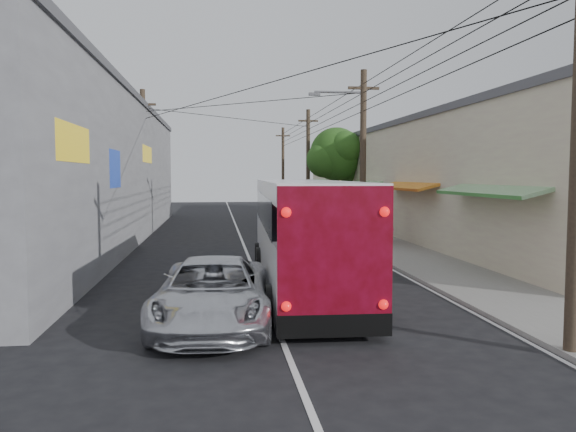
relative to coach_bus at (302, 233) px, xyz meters
name	(u,v)px	position (x,y,z in m)	size (l,w,h in m)	color
ground	(280,336)	(-1.20, -4.76, -1.66)	(120.00, 120.00, 0.00)	black
sidewalk	(353,233)	(5.30, 15.24, -1.60)	(3.00, 80.00, 0.12)	slate
building_right	(416,179)	(9.79, 17.24, 1.50)	(7.09, 40.00, 6.25)	beige
building_left	(72,170)	(-9.70, 13.23, 2.00)	(7.20, 36.00, 7.25)	gray
utility_poles	(294,162)	(1.92, 15.56, 2.47)	(11.80, 45.28, 8.00)	#473828
street_tree	(337,156)	(5.67, 21.25, 3.02)	(4.40, 4.00, 6.60)	#3F2B19
coach_bus	(302,233)	(0.00, 0.00, 0.00)	(2.91, 11.19, 3.20)	white
jeepney	(213,293)	(-2.60, -3.76, -0.91)	(2.47, 5.36, 1.49)	silver
parked_suv	(334,225)	(3.35, 11.28, -0.80)	(2.38, 5.86, 1.70)	#97979F
parked_car_mid	(295,216)	(2.60, 19.96, -0.97)	(1.63, 4.05, 1.38)	#27272C
parked_car_far	(294,210)	(3.40, 26.02, -0.92)	(1.56, 4.48, 1.48)	black
pedestrian_near	(389,223)	(5.77, 9.99, -0.61)	(0.68, 0.44, 1.85)	pink
pedestrian_far	(345,222)	(4.20, 12.43, -0.72)	(0.79, 0.62, 1.63)	#98AADD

